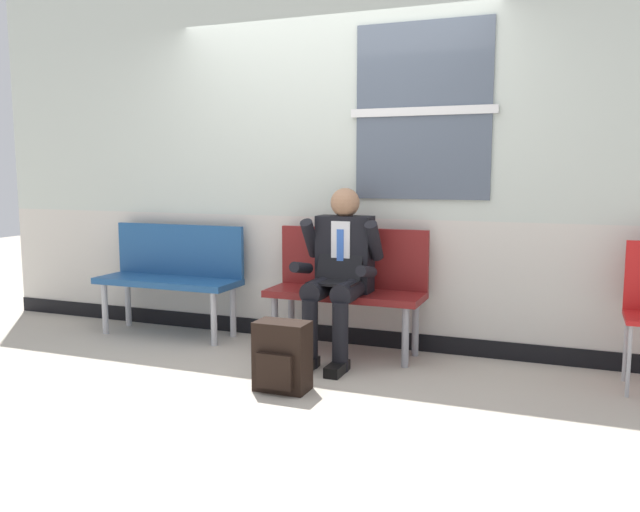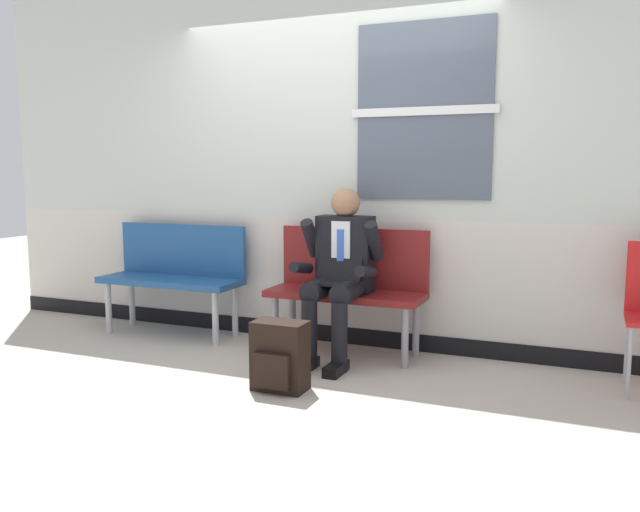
% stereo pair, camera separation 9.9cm
% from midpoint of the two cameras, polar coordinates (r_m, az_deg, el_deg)
% --- Properties ---
extents(ground_plane, '(18.00, 18.00, 0.00)m').
position_cam_midpoint_polar(ground_plane, '(4.65, -2.50, -9.32)').
color(ground_plane, '#B2A899').
extents(station_wall, '(6.32, 0.17, 2.90)m').
position_cam_midpoint_polar(station_wall, '(5.07, 0.61, 8.60)').
color(station_wall, beige).
rests_on(station_wall, ground).
extents(bench_with_person, '(1.15, 0.42, 0.92)m').
position_cam_midpoint_polar(bench_with_person, '(4.80, 1.89, -2.25)').
color(bench_with_person, maroon).
rests_on(bench_with_person, ground).
extents(bench_empty, '(1.20, 0.42, 0.90)m').
position_cam_midpoint_polar(bench_empty, '(5.50, -13.32, -1.27)').
color(bench_empty, navy).
rests_on(bench_empty, ground).
extents(person_seated, '(0.57, 0.70, 1.22)m').
position_cam_midpoint_polar(person_seated, '(4.60, 1.06, -1.20)').
color(person_seated, black).
rests_on(person_seated, ground).
extents(backpack, '(0.33, 0.24, 0.43)m').
position_cam_midpoint_polar(backpack, '(4.04, -4.07, -8.83)').
color(backpack, black).
rests_on(backpack, ground).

